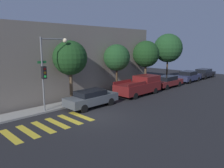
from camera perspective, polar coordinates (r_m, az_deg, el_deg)
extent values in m
plane|color=black|center=(15.66, -4.50, -8.55)|extent=(60.00, 60.00, 0.00)
cube|color=gray|center=(18.75, -12.56, -5.35)|extent=(26.00, 1.64, 0.14)
cube|color=slate|center=(21.83, -18.92, 5.42)|extent=(26.00, 6.00, 6.79)
cube|color=gold|center=(13.74, -24.99, -12.30)|extent=(0.45, 2.60, 0.00)
cube|color=gold|center=(14.06, -21.18, -11.49)|extent=(0.45, 2.60, 0.00)
cube|color=gold|center=(14.44, -17.57, -10.68)|extent=(0.45, 2.60, 0.00)
cube|color=gold|center=(14.88, -14.18, -9.87)|extent=(0.45, 2.60, 0.00)
cube|color=gold|center=(15.37, -11.00, -9.08)|extent=(0.45, 2.60, 0.00)
cube|color=gold|center=(15.90, -8.05, -8.32)|extent=(0.45, 2.60, 0.00)
cylinder|color=slate|center=(16.74, -17.64, 2.08)|extent=(0.12, 0.12, 5.60)
cube|color=black|center=(16.52, -17.35, 2.88)|extent=(0.30, 0.30, 0.90)
cylinder|color=#4C0C0C|center=(16.35, -17.14, 3.77)|extent=(0.18, 0.02, 0.18)
cylinder|color=#593D0A|center=(16.38, -17.09, 2.83)|extent=(0.18, 0.02, 0.18)
cylinder|color=#26E54C|center=(16.42, -17.04, 1.90)|extent=(0.18, 0.02, 0.18)
cube|color=#19662D|center=(16.63, -17.83, 5.46)|extent=(0.70, 0.02, 0.18)
cylinder|color=slate|center=(17.07, -15.10, 11.28)|extent=(2.01, 0.08, 0.08)
sphere|color=#F9E5B2|center=(17.59, -12.21, 11.04)|extent=(0.36, 0.36, 0.36)
cube|color=#4C5156|center=(17.93, -5.34, -3.97)|extent=(4.54, 1.71, 0.66)
cube|color=black|center=(17.73, -5.65, -2.34)|extent=(2.36, 1.51, 0.42)
cylinder|color=black|center=(19.46, -3.58, -3.80)|extent=(0.63, 0.22, 0.63)
cylinder|color=black|center=(18.37, -0.40, -4.63)|extent=(0.63, 0.22, 0.63)
cylinder|color=black|center=(17.79, -10.41, -5.31)|extent=(0.63, 0.22, 0.63)
cylinder|color=black|center=(16.59, -7.37, -6.37)|extent=(0.63, 0.22, 0.63)
cube|color=maroon|center=(22.15, 6.78, -0.86)|extent=(5.21, 2.09, 0.94)
cube|color=maroon|center=(23.15, 9.02, 1.49)|extent=(2.34, 1.93, 0.59)
cube|color=maroon|center=(21.65, 2.77, 0.57)|extent=(2.61, 0.08, 0.28)
cube|color=maroon|center=(20.48, 6.58, -0.05)|extent=(2.61, 0.08, 0.28)
cylinder|color=black|center=(24.07, 7.36, -1.11)|extent=(0.63, 0.22, 0.63)
cylinder|color=black|center=(22.98, 11.13, -1.77)|extent=(0.63, 0.22, 0.63)
cylinder|color=black|center=(21.65, 2.12, -2.32)|extent=(0.63, 0.22, 0.63)
cylinder|color=black|center=(20.44, 6.05, -3.14)|extent=(0.63, 0.22, 0.63)
cube|color=maroon|center=(26.75, 14.23, 0.43)|extent=(4.58, 1.75, 0.57)
cube|color=black|center=(26.57, 14.15, 1.52)|extent=(2.38, 1.54, 0.49)
cylinder|color=black|center=(28.40, 14.32, 0.41)|extent=(0.63, 0.22, 0.63)
cylinder|color=black|center=(27.64, 17.11, 0.00)|extent=(0.63, 0.22, 0.63)
cylinder|color=black|center=(26.03, 11.11, -0.35)|extent=(0.63, 0.22, 0.63)
cylinder|color=black|center=(25.20, 14.07, -0.82)|extent=(0.63, 0.22, 0.63)
cube|color=#2D3351|center=(31.49, 19.32, 1.71)|extent=(4.25, 1.81, 0.67)
cube|color=black|center=(31.32, 19.30, 2.75)|extent=(2.21, 1.60, 0.50)
cylinder|color=black|center=(33.06, 19.02, 1.53)|extent=(0.63, 0.22, 0.63)
cylinder|color=black|center=(32.39, 21.60, 1.20)|extent=(0.63, 0.22, 0.63)
cylinder|color=black|center=(30.73, 16.84, 1.02)|extent=(0.63, 0.22, 0.63)
cylinder|color=black|center=(30.01, 19.59, 0.65)|extent=(0.63, 0.22, 0.63)
cube|color=black|center=(36.12, 22.85, 2.45)|extent=(4.62, 1.79, 0.57)
cube|color=black|center=(35.95, 22.84, 3.27)|extent=(2.40, 1.58, 0.48)
cylinder|color=black|center=(37.77, 22.52, 2.35)|extent=(0.63, 0.22, 0.63)
cylinder|color=black|center=(37.19, 24.81, 2.07)|extent=(0.63, 0.22, 0.63)
cylinder|color=black|center=(35.16, 20.71, 1.93)|extent=(0.63, 0.22, 0.63)
cylinder|color=black|center=(34.54, 23.14, 1.62)|extent=(0.63, 0.22, 0.63)
cylinder|color=brown|center=(19.09, -10.63, -0.81)|extent=(0.28, 0.28, 2.85)
sphere|color=#193D19|center=(18.77, -10.89, 6.74)|extent=(2.90, 2.90, 2.90)
cylinder|color=#42301E|center=(22.73, 1.23, 0.95)|extent=(0.21, 0.21, 2.70)
sphere|color=#1E4721|center=(22.46, 1.25, 6.92)|extent=(2.72, 2.72, 2.72)
cylinder|color=brown|center=(26.50, 8.70, 2.25)|extent=(0.27, 0.27, 2.76)
sphere|color=#193D19|center=(26.27, 8.85, 7.76)|extent=(3.11, 3.11, 3.11)
cylinder|color=#42301E|center=(30.52, 14.16, 3.47)|extent=(0.21, 0.21, 3.14)
sphere|color=#1E4721|center=(30.33, 14.42, 9.08)|extent=(3.78, 3.78, 3.78)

